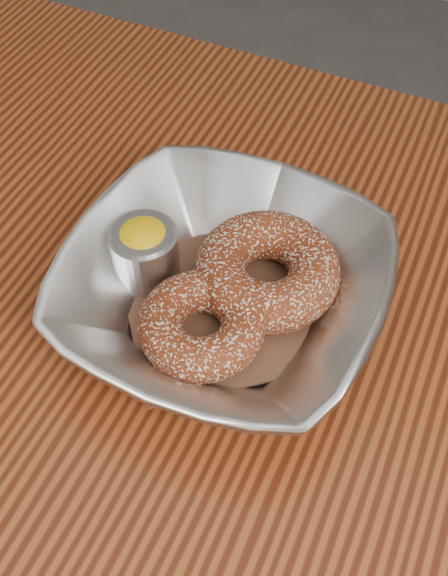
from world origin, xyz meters
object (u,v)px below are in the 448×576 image
at_px(donut_front, 202,325).
at_px(donut_back, 267,270).
at_px(table, 295,494).
at_px(serving_bowl, 224,289).
at_px(ramekin, 145,251).

bearing_deg(donut_front, donut_back, 68.67).
xyz_separation_m(table, donut_back, (-0.07, 0.10, 0.13)).
bearing_deg(donut_back, table, -55.03).
relative_size(table, serving_bowl, 5.10).
bearing_deg(donut_front, ramekin, 149.77).
relative_size(donut_front, ramekin, 1.74).
bearing_deg(donut_front, table, -22.77).
xyz_separation_m(serving_bowl, ramekin, (-0.07, 0.00, 0.01)).
height_order(table, serving_bowl, serving_bowl).
relative_size(table, ramekin, 22.67).
height_order(table, donut_front, donut_front).
height_order(serving_bowl, donut_front, serving_bowl).
height_order(donut_front, ramekin, ramekin).
relative_size(table, donut_back, 10.92).
distance_m(donut_back, ramekin, 0.09).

